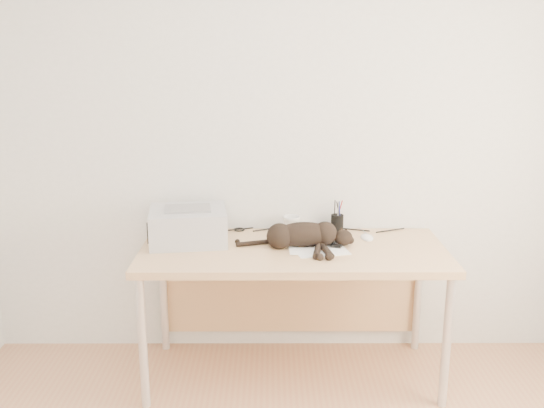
{
  "coord_description": "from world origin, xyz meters",
  "views": [
    {
      "loc": [
        -0.12,
        -1.62,
        1.78
      ],
      "look_at": [
        -0.11,
        1.34,
        0.99
      ],
      "focal_mm": 40.0,
      "sensor_mm": 36.0,
      "label": 1
    }
  ],
  "objects_px": {
    "printer": "(188,225)",
    "mug": "(291,224)",
    "desk": "(293,266)",
    "mouse": "(367,235)",
    "cat": "(301,236)",
    "pen_cup": "(337,223)"
  },
  "relations": [
    {
      "from": "desk",
      "to": "mouse",
      "type": "relative_size",
      "value": 14.22
    },
    {
      "from": "mug",
      "to": "desk",
      "type": "bearing_deg",
      "value": -89.6
    },
    {
      "from": "printer",
      "to": "pen_cup",
      "type": "distance_m",
      "value": 0.84
    },
    {
      "from": "cat",
      "to": "mouse",
      "type": "relative_size",
      "value": 5.52
    },
    {
      "from": "desk",
      "to": "pen_cup",
      "type": "distance_m",
      "value": 0.38
    },
    {
      "from": "mouse",
      "to": "mug",
      "type": "bearing_deg",
      "value": 156.28
    },
    {
      "from": "mug",
      "to": "pen_cup",
      "type": "xyz_separation_m",
      "value": [
        0.26,
        0.01,
        0.0
      ]
    },
    {
      "from": "desk",
      "to": "printer",
      "type": "xyz_separation_m",
      "value": [
        -0.56,
        0.02,
        0.23
      ]
    },
    {
      "from": "printer",
      "to": "desk",
      "type": "bearing_deg",
      "value": -2.25
    },
    {
      "from": "printer",
      "to": "mug",
      "type": "height_order",
      "value": "printer"
    },
    {
      "from": "desk",
      "to": "mouse",
      "type": "bearing_deg",
      "value": 10.02
    },
    {
      "from": "printer",
      "to": "pen_cup",
      "type": "bearing_deg",
      "value": 12.47
    },
    {
      "from": "printer",
      "to": "mouse",
      "type": "distance_m",
      "value": 0.98
    },
    {
      "from": "cat",
      "to": "mug",
      "type": "bearing_deg",
      "value": 95.63
    },
    {
      "from": "desk",
      "to": "mug",
      "type": "bearing_deg",
      "value": 90.4
    },
    {
      "from": "cat",
      "to": "printer",
      "type": "bearing_deg",
      "value": 168.29
    },
    {
      "from": "cat",
      "to": "desk",
      "type": "bearing_deg",
      "value": 116.34
    },
    {
      "from": "mug",
      "to": "mouse",
      "type": "xyz_separation_m",
      "value": [
        0.41,
        -0.12,
        -0.03
      ]
    },
    {
      "from": "printer",
      "to": "cat",
      "type": "height_order",
      "value": "printer"
    },
    {
      "from": "pen_cup",
      "to": "mug",
      "type": "bearing_deg",
      "value": -177.81
    },
    {
      "from": "desk",
      "to": "printer",
      "type": "relative_size",
      "value": 3.59
    },
    {
      "from": "mouse",
      "to": "cat",
      "type": "bearing_deg",
      "value": -166.49
    }
  ]
}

